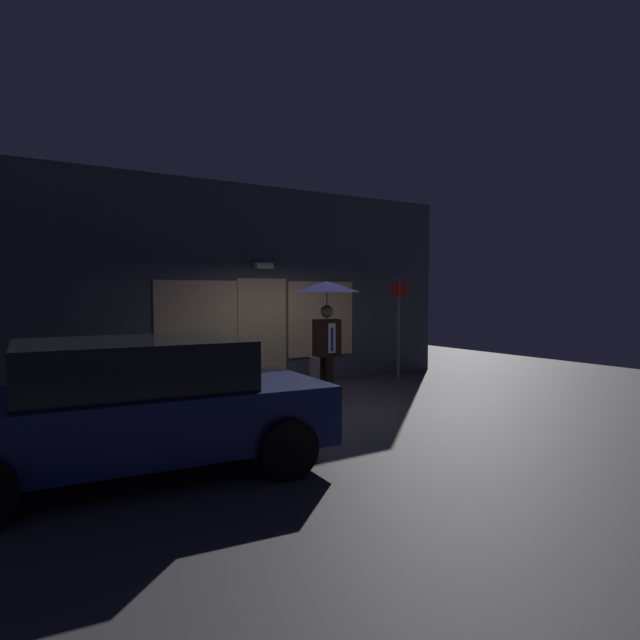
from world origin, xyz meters
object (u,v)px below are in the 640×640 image
at_px(sidewalk_bollard, 316,373).
at_px(person_with_umbrella, 327,305).
at_px(parked_car, 134,406).
at_px(street_sign_post, 399,323).

bearing_deg(sidewalk_bollard, person_with_umbrella, -114.15).
distance_m(parked_car, sidewalk_bollard, 5.41).
bearing_deg(parked_car, street_sign_post, 31.09).
bearing_deg(street_sign_post, parked_car, -155.10).
height_order(parked_car, street_sign_post, street_sign_post).
bearing_deg(sidewalk_bollard, parked_car, -144.58).
xyz_separation_m(person_with_umbrella, street_sign_post, (2.51, 0.92, -0.43)).
xyz_separation_m(parked_car, sidewalk_bollard, (4.39, 3.13, -0.41)).
distance_m(street_sign_post, sidewalk_bollard, 2.25).
height_order(parked_car, sidewalk_bollard, parked_car).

